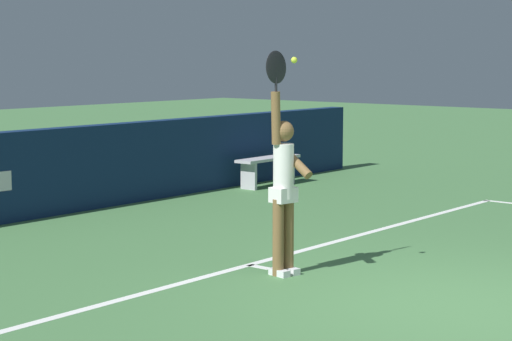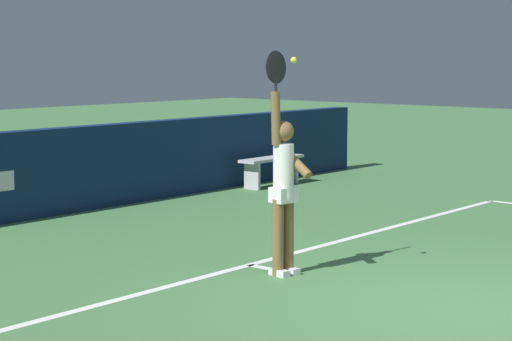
% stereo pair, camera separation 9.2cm
% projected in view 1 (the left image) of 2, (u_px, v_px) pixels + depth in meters
% --- Properties ---
extents(ground_plane, '(60.00, 60.00, 0.00)m').
position_uv_depth(ground_plane, '(468.00, 307.00, 8.44)').
color(ground_plane, '#467844').
extents(court_lines, '(11.93, 5.35, 0.00)m').
position_uv_depth(court_lines, '(462.00, 306.00, 8.48)').
color(court_lines, white).
rests_on(court_lines, ground).
extents(back_wall, '(15.81, 0.28, 1.26)m').
position_uv_depth(back_wall, '(15.00, 176.00, 12.79)').
color(back_wall, '#10244B').
rests_on(back_wall, ground).
extents(tennis_player, '(0.45, 0.48, 2.38)m').
position_uv_depth(tennis_player, '(283.00, 184.00, 9.57)').
color(tennis_player, brown).
rests_on(tennis_player, ground).
extents(tennis_ball, '(0.06, 0.06, 0.06)m').
position_uv_depth(tennis_ball, '(294.00, 60.00, 9.08)').
color(tennis_ball, '#D1E538').
extents(courtside_bench_near, '(1.45, 0.39, 0.52)m').
position_uv_depth(courtside_bench_near, '(268.00, 164.00, 16.23)').
color(courtside_bench_near, '#BAB7C0').
rests_on(courtside_bench_near, ground).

